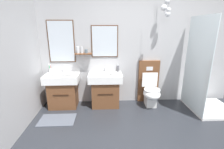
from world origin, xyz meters
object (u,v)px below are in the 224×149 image
toilet (150,89)px  soap_dispenser (118,68)px  vanity_sink_left (63,89)px  vanity_sink_right (105,89)px  folded_hand_towel (103,75)px  toothbrush_cup (51,70)px  shower_tray (205,91)px

toilet → soap_dispenser: 0.87m
vanity_sink_left → toilet: bearing=0.3°
vanity_sink_right → folded_hand_towel: size_ratio=3.41×
toilet → toothbrush_cup: 2.30m
vanity_sink_right → toothbrush_cup: (-1.23, 0.17, 0.40)m
vanity_sink_right → shower_tray: size_ratio=0.38×
vanity_sink_left → vanity_sink_right: size_ratio=1.00×
vanity_sink_left → toothbrush_cup: size_ratio=3.67×
vanity_sink_right → folded_hand_towel: (-0.04, -0.15, 0.37)m
vanity_sink_left → folded_hand_towel: bearing=-9.4°
soap_dispenser → folded_hand_towel: (-0.34, -0.33, -0.05)m
toothbrush_cup → folded_hand_towel: size_ratio=0.93×
vanity_sink_right → toilet: (1.02, 0.01, -0.03)m
toilet → folded_hand_towel: toilet is taller
shower_tray → toilet: bearing=162.9°
soap_dispenser → folded_hand_towel: bearing=-135.6°
vanity_sink_right → toilet: size_ratio=0.75×
folded_hand_towel → shower_tray: shower_tray is taller
toilet → toothbrush_cup: size_ratio=4.90×
vanity_sink_left → toothbrush_cup: (-0.29, 0.17, 0.40)m
soap_dispenser → toilet: bearing=-13.2°
vanity_sink_left → shower_tray: size_ratio=0.38×
toilet → toothbrush_cup: toilet is taller
soap_dispenser → vanity_sink_left: bearing=-171.7°
vanity_sink_right → shower_tray: bearing=-8.8°
vanity_sink_left → soap_dispenser: bearing=8.3°
toilet → shower_tray: bearing=-17.1°
toothbrush_cup → shower_tray: (3.34, -0.49, -0.38)m
folded_hand_towel → vanity_sink_left: bearing=170.6°
toilet → toothbrush_cup: (-2.25, 0.16, 0.43)m
vanity_sink_right → toilet: toilet is taller
vanity_sink_right → shower_tray: (2.11, -0.32, 0.02)m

